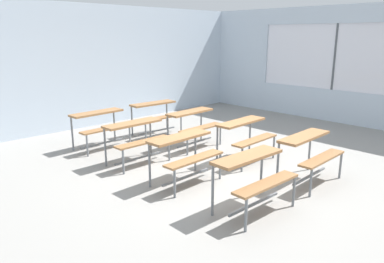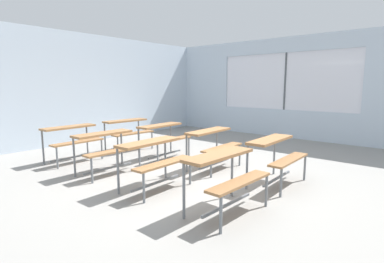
# 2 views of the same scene
# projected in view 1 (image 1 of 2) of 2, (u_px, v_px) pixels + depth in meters

# --- Properties ---
(ground) EXTENTS (10.00, 9.00, 0.05)m
(ground) POSITION_uv_depth(u_px,v_px,m) (220.00, 172.00, 6.31)
(ground) COLOR gray
(wall_back) EXTENTS (10.00, 0.12, 3.00)m
(wall_back) POSITION_uv_depth(u_px,v_px,m) (85.00, 67.00, 9.06)
(wall_back) COLOR silver
(wall_back) RESTS_ON ground
(wall_right) EXTENTS (0.12, 9.00, 3.00)m
(wall_right) POSITION_uv_depth(u_px,v_px,m) (358.00, 68.00, 9.20)
(wall_right) COLOR silver
(wall_right) RESTS_ON ground
(desk_bench_r0c0) EXTENTS (1.12, 0.62, 0.74)m
(desk_bench_r0c0) POSITION_uv_depth(u_px,v_px,m) (254.00, 170.00, 4.75)
(desk_bench_r0c0) COLOR olive
(desk_bench_r0c0) RESTS_ON ground
(desk_bench_r0c1) EXTENTS (1.11, 0.62, 0.74)m
(desk_bench_r0c1) POSITION_uv_depth(u_px,v_px,m) (310.00, 148.00, 5.70)
(desk_bench_r0c1) COLOR olive
(desk_bench_r0c1) RESTS_ON ground
(desk_bench_r1c0) EXTENTS (1.12, 0.62, 0.74)m
(desk_bench_r1c0) POSITION_uv_depth(u_px,v_px,m) (185.00, 148.00, 5.67)
(desk_bench_r1c0) COLOR olive
(desk_bench_r1c0) RESTS_ON ground
(desk_bench_r1c1) EXTENTS (1.12, 0.63, 0.74)m
(desk_bench_r1c1) POSITION_uv_depth(u_px,v_px,m) (246.00, 131.00, 6.68)
(desk_bench_r1c1) COLOR olive
(desk_bench_r1c1) RESTS_ON ground
(desk_bench_r2c0) EXTENTS (1.10, 0.59, 0.74)m
(desk_bench_r2c0) POSITION_uv_depth(u_px,v_px,m) (137.00, 133.00, 6.56)
(desk_bench_r2c0) COLOR olive
(desk_bench_r2c0) RESTS_ON ground
(desk_bench_r2c1) EXTENTS (1.12, 0.64, 0.74)m
(desk_bench_r2c1) POSITION_uv_depth(u_px,v_px,m) (194.00, 120.00, 7.54)
(desk_bench_r2c1) COLOR olive
(desk_bench_r2c1) RESTS_ON ground
(desk_bench_r3c0) EXTENTS (1.12, 0.63, 0.74)m
(desk_bench_r3c0) POSITION_uv_depth(u_px,v_px,m) (100.00, 121.00, 7.47)
(desk_bench_r3c0) COLOR olive
(desk_bench_r3c0) RESTS_ON ground
(desk_bench_r3c1) EXTENTS (1.13, 0.65, 0.74)m
(desk_bench_r3c1) POSITION_uv_depth(u_px,v_px,m) (156.00, 111.00, 8.48)
(desk_bench_r3c1) COLOR olive
(desk_bench_r3c1) RESTS_ON ground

